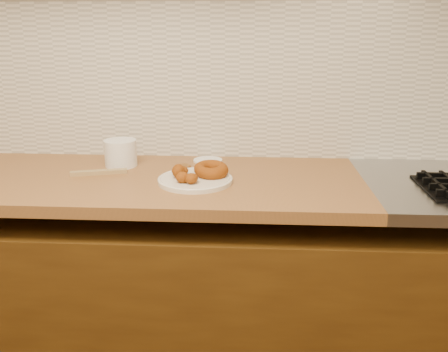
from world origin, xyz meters
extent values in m
cube|color=tan|center=(0.00, 2.00, 1.35)|extent=(4.00, 0.02, 2.70)
cube|color=#4E300E|center=(0.00, 1.69, 0.39)|extent=(3.60, 0.60, 0.77)
cube|color=#925A2F|center=(-0.65, 1.69, 0.88)|extent=(2.30, 0.62, 0.04)
cube|color=silver|center=(0.00, 1.99, 1.20)|extent=(3.60, 0.02, 0.60)
cube|color=black|center=(0.71, 1.61, 0.92)|extent=(0.01, 0.24, 0.02)
cylinder|color=silver|center=(-0.08, 1.64, 0.91)|extent=(0.26, 0.26, 0.01)
torus|color=#8D4711|center=(-0.03, 1.67, 0.94)|extent=(0.17, 0.17, 0.05)
ellipsoid|color=#8D4711|center=(-0.14, 1.66, 0.93)|extent=(0.07, 0.07, 0.03)
ellipsoid|color=#8D4711|center=(-0.14, 1.64, 0.94)|extent=(0.05, 0.06, 0.05)
ellipsoid|color=#8D4711|center=(-0.12, 1.58, 0.93)|extent=(0.06, 0.05, 0.04)
ellipsoid|color=#8D4711|center=(-0.09, 1.58, 0.93)|extent=(0.06, 0.06, 0.03)
cylinder|color=white|center=(-0.39, 1.82, 0.95)|extent=(0.14, 0.14, 0.10)
cylinder|color=white|center=(-0.06, 1.90, 0.90)|extent=(0.14, 0.14, 0.01)
cylinder|color=#A06525|center=(-0.15, 1.80, 0.91)|extent=(0.08, 0.08, 0.01)
cube|color=#9F8251|center=(-0.44, 1.70, 0.91)|extent=(0.20, 0.08, 0.02)
camera|label=1|loc=(0.11, 0.10, 1.41)|focal=38.00mm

